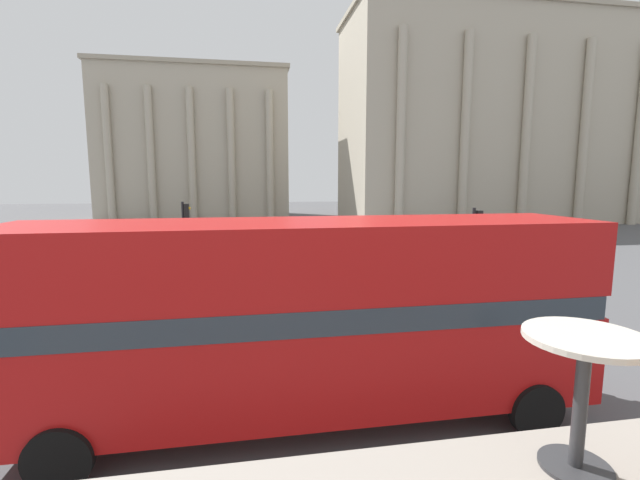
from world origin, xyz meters
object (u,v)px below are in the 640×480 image
Objects in this scene: pedestrian_yellow at (296,229)px; car_black at (386,242)px; double_decker_bus at (310,313)px; car_maroon at (146,263)px; plaza_building_left at (196,145)px; plaza_building_right at (491,122)px; traffic_light_mid at (185,231)px; traffic_light_near at (474,247)px; pedestrian_blue at (273,246)px; cafe_dining_table at (583,372)px.

car_black is at bearing 90.73° from pedestrian_yellow.
double_decker_bus is 16.23m from car_maroon.
double_decker_bus is 54.35m from plaza_building_left.
car_black is at bearing -134.07° from plaza_building_right.
plaza_building_right is at bearing 41.11° from traffic_light_mid.
traffic_light_near is at bearing -162.50° from car_black.
car_black is 8.56m from pedestrian_yellow.
pedestrian_blue is at bearing 96.44° from double_decker_bus.
traffic_light_near is (6.61, 5.54, 0.28)m from double_decker_bus.
double_decker_bus is 0.45× the size of plaza_building_left.
car_black is at bearing -110.10° from pedestrian_blue.
cafe_dining_table is 19.17m from traffic_light_mid.
cafe_dining_table is 0.18× the size of traffic_light_near.
plaza_building_right reaches higher than pedestrian_blue.
traffic_light_mid is (-32.04, -27.96, -9.31)m from plaza_building_right.
plaza_building_left is at bearing 49.90° from car_black.
traffic_light_mid is at bearing 24.85° from pedestrian_yellow.
car_maroon is at bearing 107.89° from cafe_dining_table.
traffic_light_near reaches higher than car_black.
pedestrian_yellow is (2.33, 32.72, -2.89)m from cafe_dining_table.
plaza_building_left is 6.26× the size of traffic_light_mid.
plaza_building_left is 30.00m from pedestrian_yellow.
traffic_light_near is 12.62m from traffic_light_mid.
cafe_dining_table is 0.44× the size of pedestrian_blue.
double_decker_bus is at bearing -140.03° from traffic_light_near.
plaza_building_right reaches higher than cafe_dining_table.
traffic_light_mid is 7.08m from pedestrian_blue.
plaza_building_left is at bearing -156.54° from car_maroon.
plaza_building_left is at bearing 106.53° from traffic_light_near.
plaza_building_right is at bearing 59.35° from cafe_dining_table.
traffic_light_near is 21.41m from pedestrian_yellow.
traffic_light_near is 16.04m from car_maroon.
plaza_building_right reaches higher than traffic_light_near.
car_black is at bearing 73.29° from cafe_dining_table.
traffic_light_mid is 3.86m from car_maroon.
plaza_building_left is 5.85× the size of car_black.
cafe_dining_table is at bearing 144.35° from pedestrian_blue.
car_black is 2.54× the size of pedestrian_blue.
pedestrian_yellow is at bearing -151.27° from plaza_building_right.
pedestrian_blue is (6.71, 2.90, 0.25)m from car_maroon.
pedestrian_blue is at bearing -77.35° from plaza_building_left.
double_decker_bus is at bearing 94.53° from cafe_dining_table.
double_decker_bus is 0.32× the size of plaza_building_right.
traffic_light_mid is 2.29× the size of pedestrian_yellow.
double_decker_bus is at bearing -81.92° from plaza_building_left.
plaza_building_left is 37.97m from plaza_building_right.
cafe_dining_table is 27.52m from car_black.
traffic_light_mid is at bearing -138.89° from plaza_building_right.
car_black is (7.86, 26.18, -3.18)m from cafe_dining_table.
pedestrian_yellow is 1.03× the size of pedestrian_blue.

